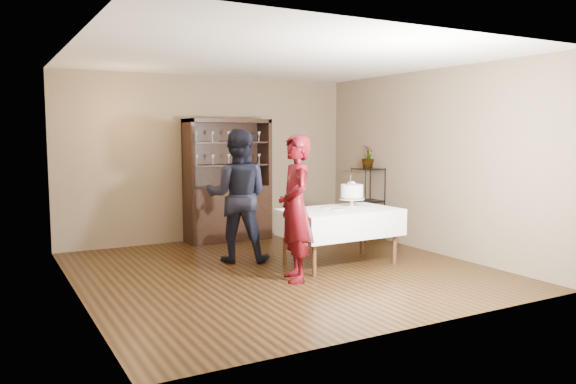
% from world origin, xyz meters
% --- Properties ---
extents(floor, '(5.00, 5.00, 0.00)m').
position_xyz_m(floor, '(0.00, 0.00, 0.00)').
color(floor, black).
rests_on(floor, ground).
extents(ceiling, '(5.00, 5.00, 0.00)m').
position_xyz_m(ceiling, '(0.00, 0.00, 2.70)').
color(ceiling, white).
rests_on(ceiling, back_wall).
extents(back_wall, '(5.00, 0.02, 2.70)m').
position_xyz_m(back_wall, '(0.00, 2.50, 1.35)').
color(back_wall, '#76684C').
rests_on(back_wall, floor).
extents(wall_left, '(0.02, 5.00, 2.70)m').
position_xyz_m(wall_left, '(-2.50, 0.00, 1.35)').
color(wall_left, '#76684C').
rests_on(wall_left, floor).
extents(wall_right, '(0.02, 5.00, 2.70)m').
position_xyz_m(wall_right, '(2.50, 0.00, 1.35)').
color(wall_right, '#76684C').
rests_on(wall_right, floor).
extents(china_hutch, '(1.40, 0.48, 2.00)m').
position_xyz_m(china_hutch, '(0.20, 2.25, 0.66)').
color(china_hutch, black).
rests_on(china_hutch, floor).
extents(plant_etagere, '(0.42, 0.42, 1.20)m').
position_xyz_m(plant_etagere, '(2.28, 1.20, 0.65)').
color(plant_etagere, black).
rests_on(plant_etagere, floor).
extents(cake_table, '(1.55, 0.98, 0.76)m').
position_xyz_m(cake_table, '(0.83, -0.12, 0.58)').
color(cake_table, white).
rests_on(cake_table, floor).
extents(woman, '(0.57, 0.73, 1.76)m').
position_xyz_m(woman, '(-0.09, -0.52, 0.88)').
color(woman, '#3D050A').
rests_on(woman, floor).
extents(man, '(1.11, 1.04, 1.83)m').
position_xyz_m(man, '(-0.28, 0.75, 0.91)').
color(man, black).
rests_on(man, floor).
extents(cake, '(0.37, 0.37, 0.48)m').
position_xyz_m(cake, '(1.13, 0.04, 0.95)').
color(cake, white).
rests_on(cake, cake_table).
extents(plate_near, '(0.23, 0.23, 0.01)m').
position_xyz_m(plate_near, '(0.75, -0.16, 0.77)').
color(plate_near, white).
rests_on(plate_near, cake_table).
extents(plate_far, '(0.23, 0.23, 0.01)m').
position_xyz_m(plate_far, '(0.76, 0.05, 0.77)').
color(plate_far, white).
rests_on(plate_far, cake_table).
extents(potted_plant, '(0.30, 0.30, 0.38)m').
position_xyz_m(potted_plant, '(2.30, 1.24, 1.38)').
color(potted_plant, '#3D612E').
rests_on(potted_plant, plant_etagere).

